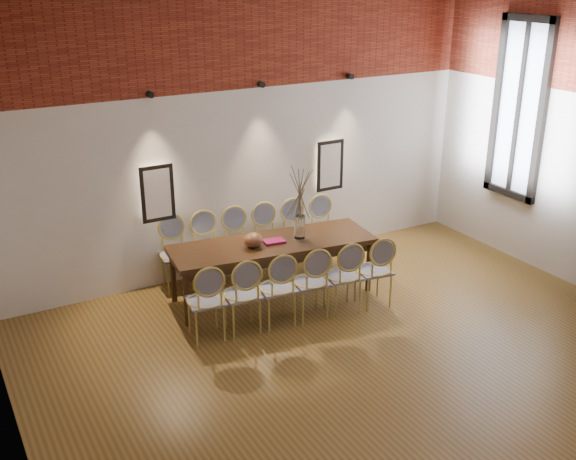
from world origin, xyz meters
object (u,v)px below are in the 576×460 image
dining_table (273,269)px  bowl (253,240)px  chair_near_f (374,270)px  chair_far_c (239,245)px  chair_far_d (269,241)px  chair_far_f (326,232)px  chair_near_d (310,282)px  vase (300,227)px  chair_far_e (298,236)px  chair_near_c (277,288)px  chair_far_a (176,255)px  chair_near_a (206,301)px  chair_near_b (242,294)px  chair_far_b (208,250)px  book (274,241)px  chair_near_e (343,276)px

dining_table → bowl: bowl is taller
chair_near_f → chair_far_c: bearing=132.9°
chair_far_d → chair_far_f: (0.85, -0.11, 0.00)m
chair_near_d → vase: vase is taller
chair_near_f → chair_far_e: size_ratio=1.00×
chair_near_c → chair_far_a: bearing=121.8°
chair_far_c → chair_far_a: bearing=0.0°
chair_far_c → bowl: 0.83m
dining_table → chair_far_e: (0.73, 0.61, 0.09)m
dining_table → chair_far_c: size_ratio=2.75×
chair_near_f → dining_table: bearing=147.2°
dining_table → chair_near_a: bearing=-147.2°
chair_near_b → chair_far_b: (0.17, 1.38, 0.00)m
chair_far_b → chair_far_e: bearing=180.0°
chair_far_c → chair_near_f: bearing=132.9°
chair_near_f → chair_far_b: same height
chair_near_a → vase: (1.53, 0.51, 0.43)m
dining_table → book: 0.39m
dining_table → chair_near_c: chair_near_c is taller
chair_near_c → chair_near_d: 0.43m
chair_near_f → chair_far_f: bearing=90.0°
chair_far_c → book: bearing=108.0°
book → chair_near_b: bearing=-141.6°
chair_near_b → chair_far_a: size_ratio=1.00×
vase → chair_far_b: bearing=138.5°
chair_near_c → chair_far_b: 1.46m
chair_near_e → chair_near_f: size_ratio=1.00×
chair_near_f → chair_near_a: bearing=-180.0°
chair_far_c → chair_far_d: size_ratio=1.00×
chair_near_a → chair_near_e: same height
chair_near_e → chair_far_b: bearing=132.9°
chair_near_e → chair_near_b: bearing=180.0°
chair_near_f → book: 1.29m
chair_far_a → chair_far_f: same height
chair_near_f → bowl: chair_near_f is taller
dining_table → chair_near_f: bearing=-32.8°
chair_near_b → chair_near_c: same height
chair_near_b → chair_near_e: bearing=-0.0°
chair_far_b → chair_near_c: bearing=107.2°
bowl → vase: bearing=-2.8°
chair_near_f → book: bearing=147.4°
vase → dining_table: bearing=172.8°
chair_near_f → chair_far_a: (-1.96, 1.65, 0.00)m
chair_far_b → chair_near_f: bearing=141.1°
chair_near_c → chair_near_e: same height
chair_far_e → vase: bearing=68.6°
chair_far_c → chair_near_e: bearing=121.8°
chair_far_b → chair_far_d: 0.86m
book → chair_far_d: bearing=67.2°
chair_far_c → vase: bearing=130.3°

